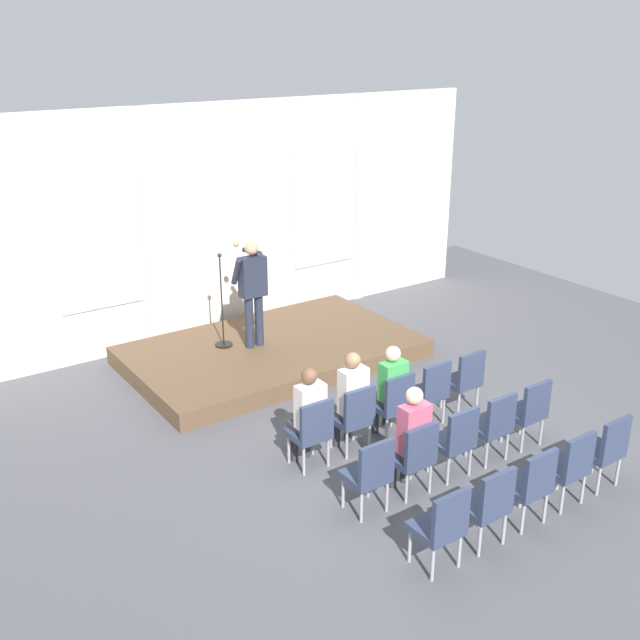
{
  "coord_description": "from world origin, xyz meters",
  "views": [
    {
      "loc": [
        -5.79,
        -5.77,
        5.08
      ],
      "look_at": [
        -0.08,
        2.52,
        1.19
      ],
      "focal_mm": 42.36,
      "sensor_mm": 36.0,
      "label": 1
    }
  ],
  "objects_px": {
    "chair_r0_c3": "(430,389)",
    "audience_r0_c2": "(390,386)",
    "speaker": "(252,286)",
    "chair_r2_c1": "(488,502)",
    "chair_r2_c2": "(530,482)",
    "chair_r2_c4": "(605,447)",
    "chair_r0_c1": "(354,415)",
    "chair_r2_c0": "(442,524)",
    "audience_r1_c1": "(411,434)",
    "chair_r1_c3": "(493,423)",
    "chair_r1_c4": "(529,409)",
    "chair_r0_c4": "(465,377)",
    "chair_r0_c2": "(394,401)",
    "chair_r1_c1": "(414,454)",
    "chair_r1_c0": "(370,472)",
    "mic_stand": "(223,326)",
    "audience_r0_c0": "(308,412)",
    "audience_r0_c1": "(351,397)",
    "chair_r2_c3": "(569,464)",
    "chair_r0_c0": "(312,429)"
  },
  "relations": [
    {
      "from": "chair_r1_c4",
      "to": "chair_r2_c1",
      "type": "distance_m",
      "value": 2.25
    },
    {
      "from": "chair_r0_c1",
      "to": "chair_r1_c3",
      "type": "height_order",
      "value": "same"
    },
    {
      "from": "chair_r0_c4",
      "to": "chair_r1_c3",
      "type": "xyz_separation_m",
      "value": [
        -0.65,
        -1.15,
        0.0
      ]
    },
    {
      "from": "mic_stand",
      "to": "audience_r1_c1",
      "type": "xyz_separation_m",
      "value": [
        0.04,
        -4.53,
        0.13
      ]
    },
    {
      "from": "audience_r0_c2",
      "to": "chair_r2_c2",
      "type": "relative_size",
      "value": 1.38
    },
    {
      "from": "chair_r1_c3",
      "to": "chair_r2_c2",
      "type": "bearing_deg",
      "value": -119.41
    },
    {
      "from": "chair_r2_c1",
      "to": "chair_r2_c2",
      "type": "height_order",
      "value": "same"
    },
    {
      "from": "audience_r0_c0",
      "to": "chair_r2_c3",
      "type": "relative_size",
      "value": 1.42
    },
    {
      "from": "chair_r0_c4",
      "to": "chair_r0_c2",
      "type": "bearing_deg",
      "value": 180.0
    },
    {
      "from": "speaker",
      "to": "chair_r2_c0",
      "type": "height_order",
      "value": "speaker"
    },
    {
      "from": "audience_r0_c0",
      "to": "chair_r1_c3",
      "type": "height_order",
      "value": "audience_r0_c0"
    },
    {
      "from": "audience_r0_c0",
      "to": "chair_r0_c3",
      "type": "bearing_deg",
      "value": -2.39
    },
    {
      "from": "speaker",
      "to": "chair_r0_c4",
      "type": "relative_size",
      "value": 1.85
    },
    {
      "from": "mic_stand",
      "to": "chair_r2_c2",
      "type": "height_order",
      "value": "mic_stand"
    },
    {
      "from": "chair_r1_c1",
      "to": "chair_r2_c4",
      "type": "xyz_separation_m",
      "value": [
        1.94,
        -1.15,
        0.0
      ]
    },
    {
      "from": "chair_r0_c2",
      "to": "chair_r1_c0",
      "type": "distance_m",
      "value": 1.73
    },
    {
      "from": "chair_r1_c1",
      "to": "chair_r2_c4",
      "type": "distance_m",
      "value": 2.25
    },
    {
      "from": "audience_r0_c1",
      "to": "chair_r0_c3",
      "type": "xyz_separation_m",
      "value": [
        1.29,
        -0.08,
        -0.22
      ]
    },
    {
      "from": "speaker",
      "to": "audience_r0_c0",
      "type": "xyz_separation_m",
      "value": [
        -1.02,
        -3.1,
        -0.56
      ]
    },
    {
      "from": "audience_r0_c2",
      "to": "chair_r2_c0",
      "type": "relative_size",
      "value": 1.38
    },
    {
      "from": "chair_r0_c3",
      "to": "chair_r1_c1",
      "type": "relative_size",
      "value": 1.0
    },
    {
      "from": "chair_r1_c4",
      "to": "chair_r2_c4",
      "type": "xyz_separation_m",
      "value": [
        0.0,
        -1.15,
        0.0
      ]
    },
    {
      "from": "chair_r1_c4",
      "to": "audience_r0_c2",
      "type": "bearing_deg",
      "value": 136.44
    },
    {
      "from": "chair_r1_c0",
      "to": "mic_stand",
      "type": "bearing_deg",
      "value": 82.48
    },
    {
      "from": "chair_r2_c4",
      "to": "chair_r0_c1",
      "type": "bearing_deg",
      "value": 130.22
    },
    {
      "from": "chair_r0_c0",
      "to": "chair_r0_c1",
      "type": "height_order",
      "value": "same"
    },
    {
      "from": "chair_r0_c4",
      "to": "chair_r2_c0",
      "type": "distance_m",
      "value": 3.45
    },
    {
      "from": "speaker",
      "to": "chair_r1_c3",
      "type": "bearing_deg",
      "value": -78.0
    },
    {
      "from": "speaker",
      "to": "chair_r2_c0",
      "type": "distance_m",
      "value": 5.62
    },
    {
      "from": "audience_r0_c0",
      "to": "chair_r2_c2",
      "type": "xyz_separation_m",
      "value": [
        1.29,
        -2.37,
        -0.2
      ]
    },
    {
      "from": "mic_stand",
      "to": "chair_r1_c3",
      "type": "relative_size",
      "value": 1.65
    },
    {
      "from": "chair_r1_c3",
      "to": "chair_r1_c4",
      "type": "xyz_separation_m",
      "value": [
        0.65,
        0.0,
        0.0
      ]
    },
    {
      "from": "speaker",
      "to": "chair_r0_c4",
      "type": "height_order",
      "value": "speaker"
    },
    {
      "from": "audience_r0_c1",
      "to": "chair_r2_c2",
      "type": "relative_size",
      "value": 1.46
    },
    {
      "from": "chair_r2_c0",
      "to": "chair_r0_c4",
      "type": "bearing_deg",
      "value": 41.57
    },
    {
      "from": "chair_r0_c4",
      "to": "audience_r0_c1",
      "type": "bearing_deg",
      "value": 177.67
    },
    {
      "from": "chair_r2_c4",
      "to": "audience_r1_c1",
      "type": "bearing_deg",
      "value": 147.7
    },
    {
      "from": "audience_r1_c1",
      "to": "chair_r2_c2",
      "type": "height_order",
      "value": "audience_r1_c1"
    },
    {
      "from": "chair_r0_c3",
      "to": "audience_r0_c2",
      "type": "bearing_deg",
      "value": 172.71
    },
    {
      "from": "chair_r0_c2",
      "to": "chair_r1_c0",
      "type": "bearing_deg",
      "value": -138.43
    },
    {
      "from": "chair_r0_c4",
      "to": "chair_r1_c1",
      "type": "distance_m",
      "value": 2.25
    },
    {
      "from": "chair_r0_c1",
      "to": "chair_r2_c4",
      "type": "relative_size",
      "value": 1.0
    },
    {
      "from": "mic_stand",
      "to": "chair_r2_c2",
      "type": "xyz_separation_m",
      "value": [
        0.68,
        -5.75,
        -0.09
      ]
    },
    {
      "from": "mic_stand",
      "to": "chair_r2_c0",
      "type": "xyz_separation_m",
      "value": [
        -0.61,
        -5.75,
        -0.09
      ]
    },
    {
      "from": "chair_r1_c0",
      "to": "chair_r1_c4",
      "type": "bearing_deg",
      "value": 0.0
    },
    {
      "from": "chair_r1_c3",
      "to": "chair_r0_c0",
      "type": "bearing_deg",
      "value": 149.4
    },
    {
      "from": "audience_r0_c2",
      "to": "speaker",
      "type": "bearing_deg",
      "value": 95.07
    },
    {
      "from": "speaker",
      "to": "chair_r2_c1",
      "type": "relative_size",
      "value": 1.85
    },
    {
      "from": "chair_r1_c1",
      "to": "chair_r1_c4",
      "type": "xyz_separation_m",
      "value": [
        1.94,
        0.0,
        0.0
      ]
    },
    {
      "from": "chair_r2_c1",
      "to": "chair_r2_c4",
      "type": "xyz_separation_m",
      "value": [
        1.94,
        0.0,
        0.0
      ]
    }
  ]
}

